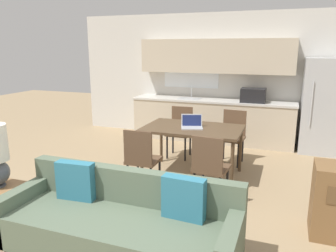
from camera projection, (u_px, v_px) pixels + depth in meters
The scene contains 12 objects.
ground_plane at pixel (113, 252), 3.23m from camera, with size 20.00×20.00×0.00m, color #9E8460.
wall_back at pixel (216, 77), 7.14m from camera, with size 6.40×0.07×2.70m.
kitchen_counter at pixel (213, 102), 6.98m from camera, with size 3.42×0.65×2.15m.
refrigerator at pixel (324, 106), 6.16m from camera, with size 0.79×0.71×1.79m.
dining_table at pixel (193, 131), 5.05m from camera, with size 1.49×0.94×0.78m.
couch at pixel (121, 223), 3.14m from camera, with size 2.28×0.80×0.83m.
side_table at pixel (2, 201), 3.55m from camera, with size 0.40×0.40×0.52m.
dining_chair_near_left at pixel (142, 157), 4.47m from camera, with size 0.43×0.43×0.91m.
dining_chair_near_right at pixel (210, 165), 4.17m from camera, with size 0.46×0.46×0.91m.
dining_chair_far_right at pixel (232, 134), 5.68m from camera, with size 0.45×0.45×0.91m.
dining_chair_far_left at pixel (180, 129), 6.02m from camera, with size 0.43×0.43×0.91m.
laptop at pixel (192, 125), 5.00m from camera, with size 0.38×0.34×0.20m.
Camera 1 is at (1.49, -2.49, 1.96)m, focal length 35.00 mm.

